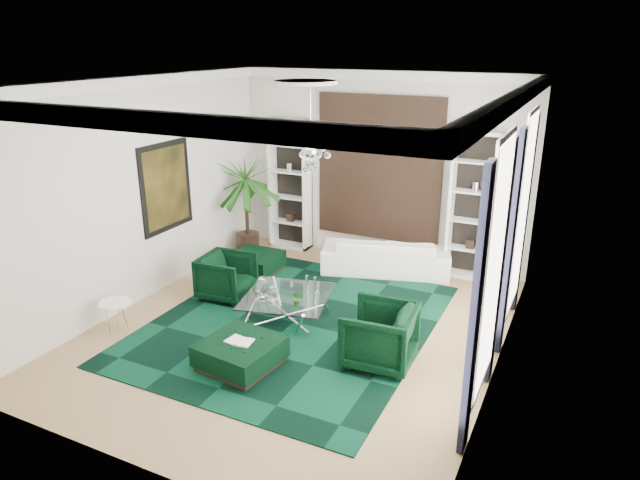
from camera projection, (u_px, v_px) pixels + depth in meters
The scene contains 30 objects.
floor at pixel (299, 329), 9.07m from camera, with size 6.00×7.00×0.02m, color tan.
ceiling at pixel (296, 81), 7.79m from camera, with size 6.00×7.00×0.02m, color white.
wall_back at pixel (380, 168), 11.41m from camera, with size 6.00×0.02×3.80m, color silver.
wall_front at pixel (126, 310), 5.45m from camera, with size 6.00×0.02×3.80m, color silver.
wall_left at pixel (141, 192), 9.66m from camera, with size 0.02×7.00×3.80m, color silver.
wall_right at pixel (508, 244), 7.19m from camera, with size 0.02×7.00×3.80m, color silver.
crown_molding at pixel (296, 89), 7.83m from camera, with size 6.00×7.00×0.18m, color white, non-canonical shape.
ceiling_medallion at pixel (306, 82), 8.06m from camera, with size 0.90×0.90×0.05m, color white.
tapestry at pixel (379, 169), 11.37m from camera, with size 2.50×0.06×2.80m, color black.
shelving_left at pixel (290, 185), 12.21m from camera, with size 0.90×0.38×2.80m, color white, non-canonical shape.
shelving_right at pixel (474, 207), 10.60m from camera, with size 0.90×0.38×2.80m, color white, non-canonical shape.
painting at pixel (167, 187), 10.17m from camera, with size 0.04×1.30×1.60m, color black.
window_near at pixel (494, 268), 6.44m from camera, with size 0.03×1.10×2.90m, color white.
curtain_near_a at pixel (475, 316), 5.87m from camera, with size 0.07×0.30×3.25m, color black.
curtain_near_b at pixel (500, 265), 7.20m from camera, with size 0.07×0.30×3.25m, color black.
window_far at pixel (522, 213), 8.48m from camera, with size 0.03×1.10×2.90m, color white.
curtain_far_a at pixel (510, 245), 7.91m from camera, with size 0.07×0.30×3.25m, color black.
curtain_far_b at pixel (525, 215), 9.23m from camera, with size 0.07×0.30×3.25m, color black.
rug at pixel (294, 322), 9.23m from camera, with size 4.20×5.00×0.02m, color black.
sofa at pixel (386, 255), 11.16m from camera, with size 2.46×0.96×0.72m, color white.
armchair_left at pixel (227, 276), 10.05m from camera, with size 0.84×0.87×0.79m, color black.
armchair_right at pixel (379, 335), 7.96m from camera, with size 0.93×0.96×0.87m, color black.
coffee_table at pixel (287, 308), 9.23m from camera, with size 1.33×1.33×0.46m, color white, non-canonical shape.
ottoman_side at pixel (255, 263), 11.15m from camera, with size 0.90×0.90×0.40m, color black.
ottoman_front at pixel (241, 354), 7.95m from camera, with size 0.99×0.99×0.40m, color black.
book at pixel (240, 341), 7.88m from camera, with size 0.38×0.25×0.03m, color white.
side_table at pixel (117, 317), 8.93m from camera, with size 0.49×0.49×0.48m, color white.
palm at pixel (246, 193), 11.85m from camera, with size 1.64×1.64×2.62m, color #1C4E15, non-canonical shape.
chandelier at pixel (310, 151), 8.07m from camera, with size 0.80×0.80×0.72m, color white, non-canonical shape.
table_plant at pixel (297, 299), 8.74m from camera, with size 0.14×0.12×0.26m, color #1C4E15.
Camera 1 is at (3.81, -7.13, 4.35)m, focal length 32.00 mm.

